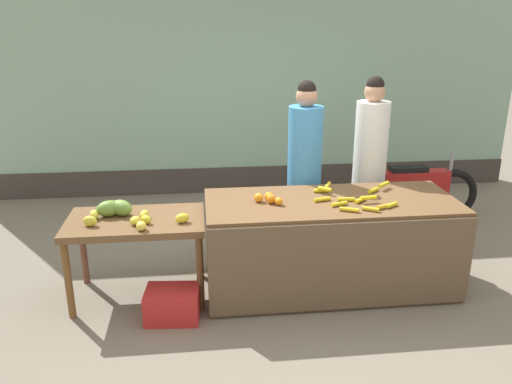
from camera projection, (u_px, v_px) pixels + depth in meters
name	position (u px, v px, depth m)	size (l,w,h in m)	color
ground_plane	(280.00, 287.00, 4.74)	(24.00, 24.00, 0.00)	#756B5B
market_wall_back	(248.00, 72.00, 6.94)	(7.62, 0.23, 3.41)	#8CB299
fruit_stall_counter	(330.00, 244.00, 4.64)	(2.23, 0.93, 0.84)	brown
side_table_wooden	(136.00, 229.00, 4.40)	(1.17, 0.69, 0.74)	brown
banana_bunch_pile	(354.00, 198.00, 4.49)	(0.80, 0.69, 0.07)	gold
orange_pile	(268.00, 198.00, 4.44)	(0.24, 0.20, 0.08)	orange
mango_papaya_pile	(121.00, 212.00, 4.36)	(0.88, 0.54, 0.14)	gold
vendor_woman_blue_shirt	(304.00, 170.00, 5.14)	(0.34, 0.34, 1.81)	#33333D
vendor_woman_white_shirt	(369.00, 165.00, 5.28)	(0.34, 0.34, 1.83)	#33333D
parked_motorcycle	(414.00, 190.00, 6.14)	(1.60, 0.18, 0.88)	black
produce_crate	(173.00, 304.00, 4.22)	(0.44, 0.32, 0.26)	red
produce_sack	(228.00, 230.00, 5.32)	(0.36, 0.30, 0.55)	tan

